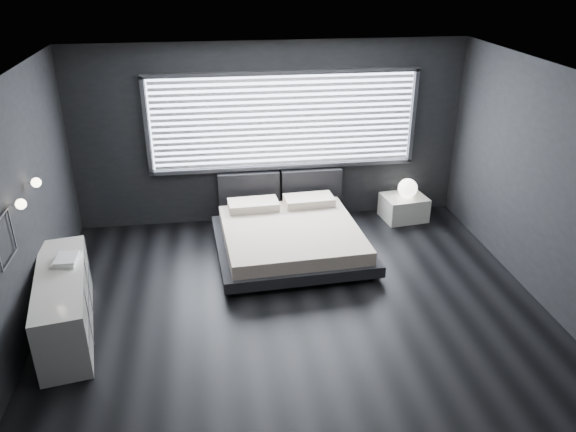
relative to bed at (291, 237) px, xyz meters
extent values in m
plane|color=black|center=(-0.13, -1.51, -0.25)|extent=(6.00, 6.00, 0.00)
plane|color=silver|center=(-0.13, -1.51, 2.55)|extent=(6.00, 6.00, 0.00)
cube|color=black|center=(-0.13, 1.24, 1.15)|extent=(6.00, 0.04, 2.80)
cube|color=black|center=(-0.13, -4.26, 1.15)|extent=(6.00, 0.04, 2.80)
cube|color=black|center=(-3.13, -1.51, 1.15)|extent=(0.04, 5.50, 2.80)
cube|color=black|center=(2.87, -1.51, 1.15)|extent=(0.04, 5.50, 2.80)
cube|color=white|center=(0.07, 1.22, 1.36)|extent=(4.00, 0.02, 1.38)
cube|color=#47474C|center=(-1.97, 1.19, 1.36)|extent=(0.06, 0.08, 1.48)
cube|color=#47474C|center=(2.11, 1.19, 1.36)|extent=(0.06, 0.08, 1.48)
cube|color=#47474C|center=(0.07, 1.19, 2.09)|extent=(4.14, 0.08, 0.06)
cube|color=#47474C|center=(0.07, 1.19, 0.63)|extent=(4.14, 0.08, 0.06)
cube|color=silver|center=(0.07, 1.16, 1.36)|extent=(3.94, 0.03, 1.32)
cube|color=black|center=(-0.50, 1.13, 0.32)|extent=(0.96, 0.16, 0.52)
cube|color=black|center=(0.50, 1.13, 0.32)|extent=(0.96, 0.16, 0.52)
cylinder|color=silver|center=(-3.08, -1.46, 1.35)|extent=(0.10, 0.02, 0.02)
sphere|color=#FFE5B7|center=(-3.01, -1.46, 1.35)|extent=(0.11, 0.11, 0.11)
cylinder|color=silver|center=(-3.08, -0.86, 1.35)|extent=(0.10, 0.02, 0.02)
sphere|color=#FFE5B7|center=(-3.01, -0.86, 1.35)|extent=(0.11, 0.11, 0.11)
cube|color=#47474C|center=(-3.11, -1.81, 1.36)|extent=(0.01, 0.46, 0.02)
cube|color=#47474C|center=(-3.11, -1.81, 0.90)|extent=(0.01, 0.46, 0.02)
cube|color=#47474C|center=(-3.11, -1.58, 1.13)|extent=(0.01, 0.02, 0.46)
cube|color=black|center=(-0.86, -0.90, -0.22)|extent=(0.12, 0.12, 0.08)
cube|color=black|center=(0.96, -0.80, -0.22)|extent=(0.12, 0.12, 0.08)
cube|color=black|center=(-0.95, 0.72, -0.22)|extent=(0.12, 0.12, 0.08)
cube|color=black|center=(0.87, 0.82, -0.22)|extent=(0.12, 0.12, 0.08)
cube|color=black|center=(0.00, -0.04, -0.10)|extent=(2.21, 2.12, 0.15)
cube|color=#BEAC98|center=(0.00, -0.04, 0.07)|extent=(1.98, 1.98, 0.19)
cube|color=beige|center=(-0.47, 0.68, 0.23)|extent=(0.77, 0.44, 0.12)
cube|color=beige|center=(0.39, 0.73, 0.23)|extent=(0.77, 0.44, 0.12)
cube|color=beige|center=(1.98, 0.89, -0.06)|extent=(0.73, 0.63, 0.39)
sphere|color=white|center=(2.01, 0.86, 0.29)|extent=(0.31, 0.31, 0.31)
cube|color=beige|center=(-2.78, -1.47, 0.12)|extent=(0.82, 1.91, 0.74)
cube|color=#47474C|center=(-2.52, -1.43, 0.12)|extent=(0.32, 1.80, 0.72)
cube|color=white|center=(-2.76, -1.17, 0.51)|extent=(0.30, 0.38, 0.04)
cube|color=white|center=(-2.75, -1.19, 0.54)|extent=(0.23, 0.31, 0.03)
camera|label=1|loc=(-1.04, -7.04, 3.68)|focal=35.00mm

